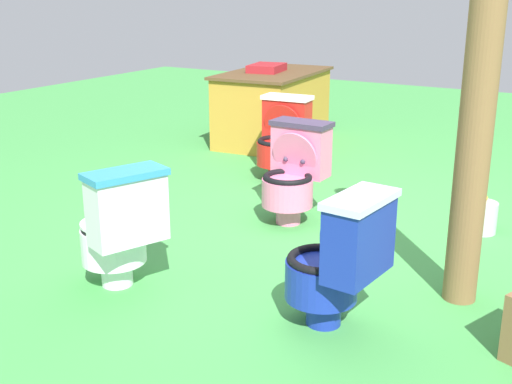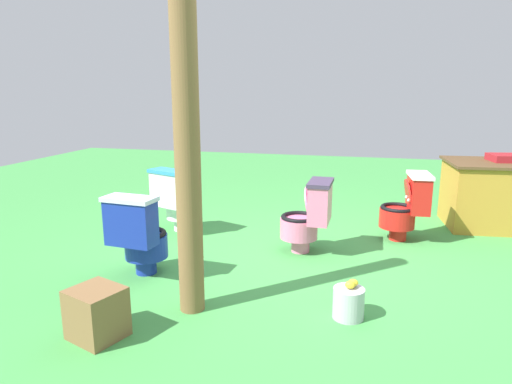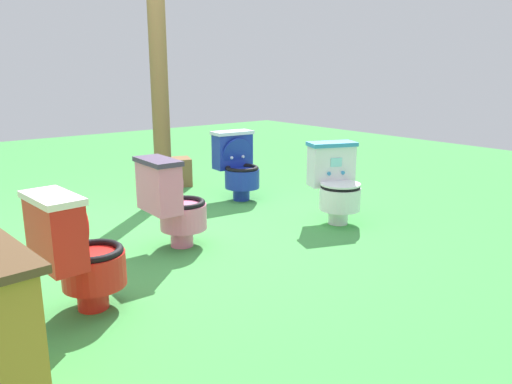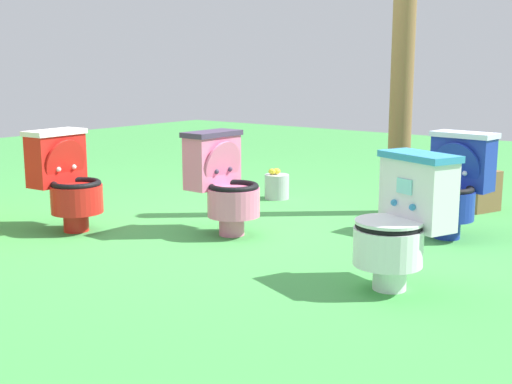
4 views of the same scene
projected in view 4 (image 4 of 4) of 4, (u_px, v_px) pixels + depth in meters
ground at (238, 225)px, 5.02m from camera, size 14.00×14.00×0.00m
toilet_white at (402, 221)px, 3.56m from camera, size 0.55×0.60×0.73m
toilet_blue at (454, 184)px, 4.64m from camera, size 0.45×0.53×0.73m
toilet_pink at (224, 182)px, 4.72m from camera, size 0.50×0.44×0.73m
toilet_red at (67, 179)px, 4.83m from camera, size 0.52×0.45×0.73m
wooden_post at (402, 81)px, 5.26m from camera, size 0.18×0.18×2.12m
small_crate at (475, 190)px, 5.55m from camera, size 0.40×0.38×0.33m
lemon_bucket at (277, 186)px, 6.01m from camera, size 0.22×0.22×0.28m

